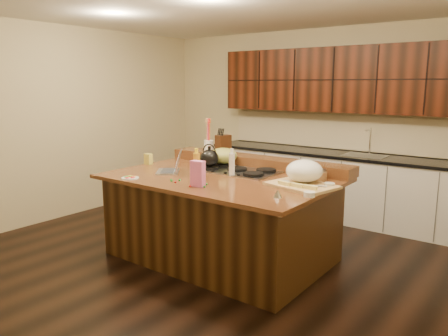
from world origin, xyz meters
The scene contains 33 objects.
room centered at (0.00, 0.00, 1.35)m, with size 5.52×5.02×2.72m.
island centered at (0.00, 0.00, 0.46)m, with size 2.40×1.60×0.92m.
back_ledge centered at (0.00, 0.70, 0.98)m, with size 2.40×0.30×0.12m, color black.
cooktop centered at (0.00, 0.30, 0.94)m, with size 0.92×0.52×0.05m.
back_counter centered at (0.30, 2.23, 0.98)m, with size 3.70×0.66×2.40m.
kettle centered at (-0.30, 0.17, 1.06)m, with size 0.22×0.22×0.19m, color black.
green_bowl centered at (-0.30, 0.43, 1.06)m, with size 0.34×0.34×0.19m, color olive.
laptop centered at (-0.56, -0.16, 0.98)m, with size 0.43×0.44×0.24m.
oil_bottle centered at (-0.12, -0.26, 1.06)m, with size 0.07×0.07×0.27m, color gold.
vinegar_bottle centered at (0.09, 0.07, 1.04)m, with size 0.06×0.06×0.25m, color silver.
wooden_tray centered at (0.91, 0.13, 1.03)m, with size 0.70×0.58×0.25m.
ramekin_a centered at (0.76, 0.01, 0.94)m, with size 0.10×0.10×0.04m, color white.
ramekin_b centered at (1.15, -0.24, 0.94)m, with size 0.10×0.10×0.04m, color white.
ramekin_c centered at (1.15, 0.20, 0.94)m, with size 0.10×0.10×0.04m, color white.
strainer_bowl centered at (0.89, 0.43, 0.97)m, with size 0.24×0.24×0.09m, color #996B3F.
kitchen_timer centered at (0.94, -0.42, 0.96)m, with size 0.08×0.08×0.07m, color silver.
pink_bag centered at (0.11, -0.52, 1.05)m, with size 0.13×0.07×0.25m, color pink.
candy_plate centered at (-0.68, -0.68, 0.93)m, with size 0.18×0.18×0.01m, color white.
package_box centered at (-1.15, 0.03, 0.98)m, with size 0.09×0.06×0.13m, color gold.
utensil_crock centered at (-0.74, 0.70, 1.11)m, with size 0.12×0.12×0.14m, color white.
knife_block centered at (-0.50, 0.70, 1.15)m, with size 0.11×0.18×0.22m, color black.
gumdrop_0 centered at (-0.16, -0.55, 0.93)m, with size 0.02×0.02×0.02m, color red.
gumdrop_1 centered at (-0.24, -0.52, 0.93)m, with size 0.02×0.02×0.02m, color #198C26.
gumdrop_2 centered at (0.06, -0.43, 0.93)m, with size 0.02×0.02×0.02m, color red.
gumdrop_3 centered at (-0.19, -0.45, 0.93)m, with size 0.02×0.02×0.02m, color #198C26.
gumdrop_4 centered at (0.02, -0.50, 0.93)m, with size 0.02×0.02×0.02m, color red.
gumdrop_5 centered at (0.01, -0.45, 0.93)m, with size 0.02×0.02×0.02m, color #198C26.
gumdrop_6 centered at (0.07, -0.59, 0.93)m, with size 0.02×0.02×0.02m, color red.
gumdrop_7 centered at (-0.27, -0.49, 0.93)m, with size 0.02×0.02×0.02m, color #198C26.
gumdrop_8 centered at (0.16, -0.53, 0.93)m, with size 0.02×0.02×0.02m, color red.
gumdrop_9 centered at (0.14, -0.43, 0.93)m, with size 0.02×0.02×0.02m, color #198C26.
gumdrop_10 centered at (0.10, -0.50, 0.93)m, with size 0.02×0.02×0.02m, color red.
gumdrop_11 centered at (0.20, -0.52, 0.93)m, with size 0.02×0.02×0.02m, color #198C26.
Camera 1 is at (2.78, -3.65, 1.89)m, focal length 35.00 mm.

